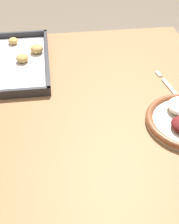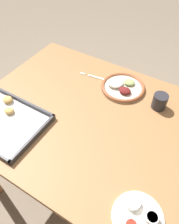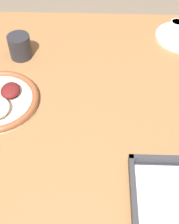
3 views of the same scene
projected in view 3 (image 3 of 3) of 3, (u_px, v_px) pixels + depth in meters
dining_table at (89, 148)px, 0.95m from camera, size 1.15×0.91×0.77m
drinking_cup at (20, 47)px, 1.04m from camera, size 0.07×0.07×0.08m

